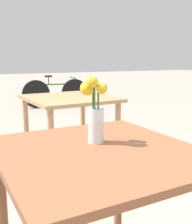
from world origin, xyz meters
The scene contains 4 objects.
table_front centered at (0.00, 0.00, 0.62)m, with size 0.85×0.89×0.72m.
flower_vase centered at (0.03, 0.09, 0.87)m, with size 0.13×0.13×0.31m.
table_back centered at (0.44, 1.43, 0.63)m, with size 0.81×0.86×0.75m.
bicycle centered at (1.60, 5.18, 0.33)m, with size 1.54×0.44×0.73m.
Camera 1 is at (-0.54, -1.03, 1.11)m, focal length 45.00 mm.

